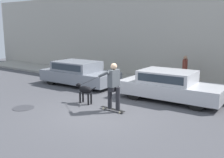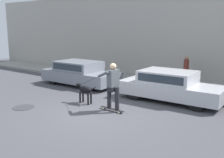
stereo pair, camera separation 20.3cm
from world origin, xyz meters
The scene contains 9 objects.
ground_plane centered at (0.00, 0.00, 0.00)m, with size 36.00×36.00×0.00m, color #47474C.
back_wall centered at (0.00, 6.61, 2.52)m, with size 32.00×0.30×5.04m.
sidewalk_curb centered at (0.00, 5.21, 0.07)m, with size 30.00×2.45×0.13m.
parked_car_0 centered at (-3.84, 2.94, 0.61)m, with size 4.16×1.87×1.24m.
parked_car_1 centered at (1.25, 2.94, 0.61)m, with size 4.23×1.86×1.24m.
dog centered at (-1.28, 0.52, 0.54)m, with size 1.05×0.33×0.79m.
skateboarder centered at (0.21, 0.37, 1.00)m, with size 2.32×0.65×1.75m.
pedestrian_with_bag centered at (0.96, 5.38, 0.95)m, with size 0.33×0.71×1.50m.
manhole_cover centered at (-2.77, -1.30, 0.01)m, with size 0.80×0.80×0.01m.
Camera 2 is at (5.61, -6.91, 2.98)m, focal length 42.00 mm.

